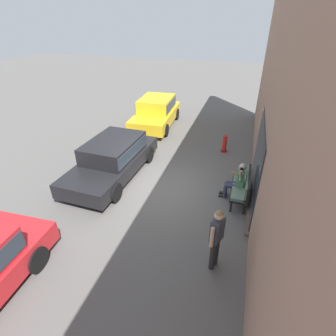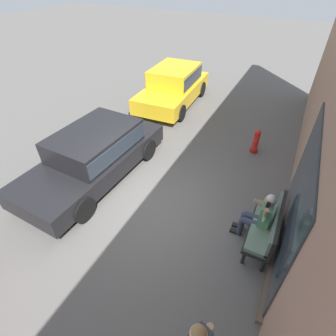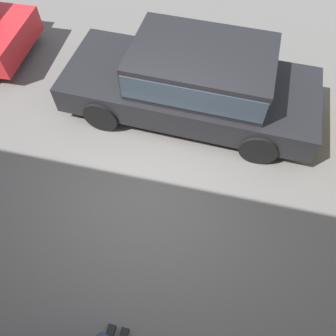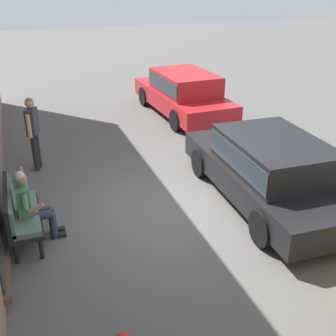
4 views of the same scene
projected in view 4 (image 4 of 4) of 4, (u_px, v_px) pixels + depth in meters
name	position (u px, v px, depth m)	size (l,w,h in m)	color
ground_plane	(174.00, 208.00, 8.38)	(60.00, 60.00, 0.00)	#565451
bench	(18.00, 211.00, 7.19)	(1.55, 0.55, 0.99)	black
person_on_phone	(30.00, 204.00, 7.13)	(0.73, 0.74, 1.33)	#2D3347
parked_car_mid	(270.00, 167.00, 8.32)	(4.63, 2.07, 1.39)	black
parked_car_far	(184.00, 92.00, 13.49)	(4.59, 1.99, 1.40)	red
pedestrian_standing	(33.00, 128.00, 9.62)	(0.52, 0.32, 1.73)	#232326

